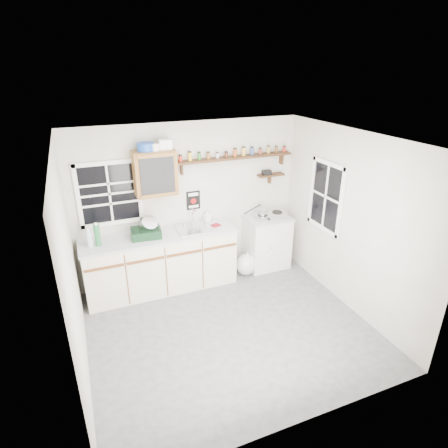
{
  "coord_description": "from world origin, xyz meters",
  "views": [
    {
      "loc": [
        -1.59,
        -3.74,
        3.27
      ],
      "look_at": [
        0.15,
        0.55,
        1.27
      ],
      "focal_mm": 30.0,
      "sensor_mm": 36.0,
      "label": 1
    }
  ],
  "objects_px": {
    "dish_rack": "(147,230)",
    "main_cabinet": "(161,262)",
    "spice_shelf": "(235,157)",
    "hotplate": "(270,215)",
    "upper_cabinet": "(155,173)",
    "right_cabinet": "(266,242)"
  },
  "relations": [
    {
      "from": "main_cabinet",
      "to": "dish_rack",
      "type": "height_order",
      "value": "dish_rack"
    },
    {
      "from": "main_cabinet",
      "to": "right_cabinet",
      "type": "height_order",
      "value": "main_cabinet"
    },
    {
      "from": "dish_rack",
      "to": "hotplate",
      "type": "height_order",
      "value": "dish_rack"
    },
    {
      "from": "spice_shelf",
      "to": "hotplate",
      "type": "height_order",
      "value": "spice_shelf"
    },
    {
      "from": "spice_shelf",
      "to": "dish_rack",
      "type": "relative_size",
      "value": 4.2
    },
    {
      "from": "main_cabinet",
      "to": "upper_cabinet",
      "type": "relative_size",
      "value": 3.55
    },
    {
      "from": "right_cabinet",
      "to": "spice_shelf",
      "type": "height_order",
      "value": "spice_shelf"
    },
    {
      "from": "upper_cabinet",
      "to": "spice_shelf",
      "type": "relative_size",
      "value": 0.34
    },
    {
      "from": "spice_shelf",
      "to": "dish_rack",
      "type": "height_order",
      "value": "spice_shelf"
    },
    {
      "from": "upper_cabinet",
      "to": "hotplate",
      "type": "distance_m",
      "value": 2.03
    },
    {
      "from": "right_cabinet",
      "to": "hotplate",
      "type": "distance_m",
      "value": 0.49
    },
    {
      "from": "spice_shelf",
      "to": "hotplate",
      "type": "bearing_deg",
      "value": -20.27
    },
    {
      "from": "right_cabinet",
      "to": "spice_shelf",
      "type": "bearing_deg",
      "value": 160.58
    },
    {
      "from": "dish_rack",
      "to": "hotplate",
      "type": "distance_m",
      "value": 2.05
    },
    {
      "from": "dish_rack",
      "to": "hotplate",
      "type": "relative_size",
      "value": 0.78
    },
    {
      "from": "right_cabinet",
      "to": "spice_shelf",
      "type": "relative_size",
      "value": 0.48
    },
    {
      "from": "main_cabinet",
      "to": "upper_cabinet",
      "type": "xyz_separation_m",
      "value": [
        0.03,
        0.14,
        1.36
      ]
    },
    {
      "from": "main_cabinet",
      "to": "dish_rack",
      "type": "distance_m",
      "value": 0.59
    },
    {
      "from": "main_cabinet",
      "to": "spice_shelf",
      "type": "relative_size",
      "value": 1.21
    },
    {
      "from": "spice_shelf",
      "to": "hotplate",
      "type": "distance_m",
      "value": 1.15
    },
    {
      "from": "main_cabinet",
      "to": "right_cabinet",
      "type": "distance_m",
      "value": 1.84
    },
    {
      "from": "dish_rack",
      "to": "main_cabinet",
      "type": "bearing_deg",
      "value": 6.32
    }
  ]
}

